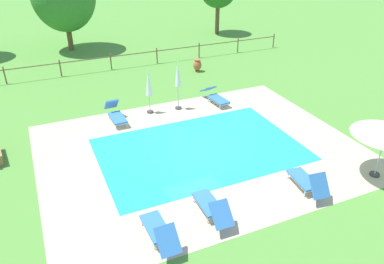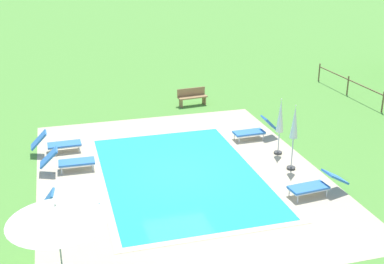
% 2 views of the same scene
% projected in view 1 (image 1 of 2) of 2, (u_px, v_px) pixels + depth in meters
% --- Properties ---
extents(ground_plane, '(160.00, 160.00, 0.00)m').
position_uv_depth(ground_plane, '(200.00, 149.00, 15.54)').
color(ground_plane, '#518E38').
extents(pool_deck_paving, '(12.72, 9.96, 0.01)m').
position_uv_depth(pool_deck_paving, '(200.00, 149.00, 15.54)').
color(pool_deck_paving, '#BCAD8E').
rests_on(pool_deck_paving, ground).
extents(swimming_pool_water, '(8.13, 5.38, 0.01)m').
position_uv_depth(swimming_pool_water, '(200.00, 149.00, 15.54)').
color(swimming_pool_water, '#23A8C1').
rests_on(swimming_pool_water, ground).
extents(pool_coping_rim, '(8.61, 5.86, 0.01)m').
position_uv_depth(pool_coping_rim, '(200.00, 149.00, 15.54)').
color(pool_coping_rim, beige).
rests_on(pool_coping_rim, ground).
extents(sun_lounger_north_near_steps, '(0.67, 1.94, 0.93)m').
position_uv_depth(sun_lounger_north_near_steps, '(116.00, 114.00, 17.60)').
color(sun_lounger_north_near_steps, '#3370BC').
rests_on(sun_lounger_north_near_steps, ground).
extents(sun_lounger_north_mid, '(0.65, 1.93, 0.93)m').
position_uv_depth(sun_lounger_north_mid, '(159.00, 231.00, 10.83)').
color(sun_lounger_north_mid, '#3370BC').
rests_on(sun_lounger_north_mid, ground).
extents(sun_lounger_north_far, '(0.81, 1.88, 1.02)m').
position_uv_depth(sun_lounger_north_far, '(308.00, 181.00, 12.92)').
color(sun_lounger_north_far, '#3370BC').
rests_on(sun_lounger_north_far, ground).
extents(sun_lounger_north_end, '(0.64, 1.95, 0.91)m').
position_uv_depth(sun_lounger_north_end, '(212.00, 206.00, 11.79)').
color(sun_lounger_north_end, '#3370BC').
rests_on(sun_lounger_north_end, ground).
extents(sun_lounger_south_near_corner, '(0.79, 2.10, 0.76)m').
position_uv_depth(sun_lounger_south_near_corner, '(215.00, 96.00, 19.48)').
color(sun_lounger_south_near_corner, '#3370BC').
rests_on(sun_lounger_south_near_corner, ground).
extents(patio_umbrella_closed_row_west, '(0.32, 0.32, 2.27)m').
position_uv_depth(patio_umbrella_closed_row_west, '(149.00, 85.00, 17.93)').
color(patio_umbrella_closed_row_west, '#383838').
rests_on(patio_umbrella_closed_row_west, ground).
extents(patio_umbrella_closed_row_mid_west, '(0.32, 0.32, 2.47)m').
position_uv_depth(patio_umbrella_closed_row_mid_west, '(178.00, 77.00, 18.22)').
color(patio_umbrella_closed_row_mid_west, '#383838').
rests_on(patio_umbrella_closed_row_mid_west, ground).
extents(terracotta_urn_near_fence, '(0.52, 0.52, 0.78)m').
position_uv_depth(terracotta_urn_near_fence, '(197.00, 65.00, 23.73)').
color(terracotta_urn_near_fence, '#A85B38').
rests_on(terracotta_urn_near_fence, ground).
extents(perimeter_fence, '(21.74, 0.08, 1.05)m').
position_uv_depth(perimeter_fence, '(134.00, 56.00, 24.45)').
color(perimeter_fence, brown).
rests_on(perimeter_fence, ground).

